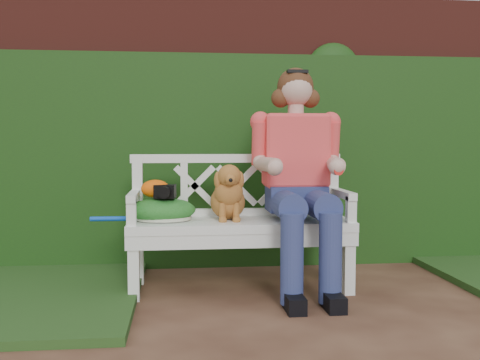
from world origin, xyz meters
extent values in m
plane|color=#3C2117|center=(0.00, 0.00, 0.00)|extent=(60.00, 60.00, 0.00)
cube|color=#5D221B|center=(0.00, 1.90, 1.10)|extent=(10.00, 0.30, 2.20)
cube|color=#1A410F|center=(0.00, 1.68, 0.85)|extent=(10.00, 0.18, 1.70)
cube|color=black|center=(-0.93, 0.89, 0.68)|extent=(0.15, 0.12, 0.09)
ellipsoid|color=#E65408|center=(-0.99, 0.93, 0.70)|extent=(0.23, 0.20, 0.12)
camera|label=1|loc=(-0.83, -2.84, 1.01)|focal=42.00mm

